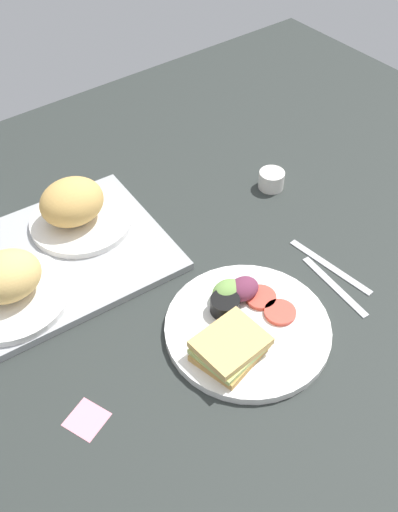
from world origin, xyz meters
TOP-DOWN VIEW (x-y plane):
  - ground_plane at (0.00, 0.00)cm, footprint 190.00×150.00cm
  - serving_tray at (-19.96, 21.80)cm, footprint 46.97×35.74cm
  - bread_plate_near at (-29.54, 16.84)cm, footprint 21.38×21.38cm
  - bread_plate_far at (-10.63, 27.17)cm, footprint 20.70×20.70cm
  - plate_with_salad at (-1.00, -13.15)cm, footprint 28.82×28.82cm
  - espresso_cup at (30.07, 13.55)cm, footprint 5.60×5.60cm
  - fork at (19.66, -15.56)cm, footprint 2.96×17.06cm
  - knife at (22.66, -11.56)cm, footprint 3.37×19.04cm
  - sticky_note at (-30.66, -11.42)cm, footprint 7.28×7.28cm

SIDE VIEW (x-z plane):
  - ground_plane at x=0.00cm, z-range -3.00..0.00cm
  - sticky_note at x=-30.66cm, z-range 0.00..0.12cm
  - fork at x=19.66cm, z-range 0.00..0.50cm
  - knife at x=22.66cm, z-range 0.00..0.50cm
  - serving_tray at x=-19.96cm, z-range 0.00..1.60cm
  - plate_with_salad at x=-1.00cm, z-range -1.01..4.39cm
  - espresso_cup at x=30.07cm, z-range 0.00..4.00cm
  - bread_plate_near at x=-29.54cm, z-range 0.45..10.04cm
  - bread_plate_far at x=-10.63cm, z-range 0.67..10.89cm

